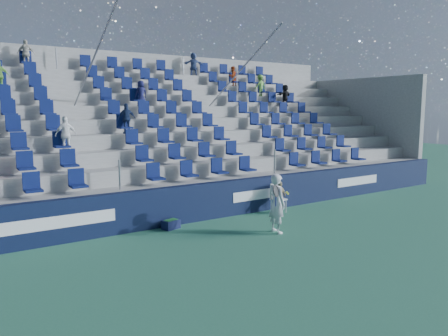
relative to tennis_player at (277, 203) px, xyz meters
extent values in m
plane|color=#327557|center=(-0.63, -0.69, -0.87)|extent=(70.00, 70.00, 0.00)
cube|color=#0E1734|center=(-0.63, 2.46, -0.27)|extent=(24.00, 0.30, 1.20)
cube|color=white|center=(-5.63, 2.30, -0.25)|extent=(3.20, 0.02, 0.34)
cube|color=white|center=(0.87, 2.30, -0.25)|extent=(1.60, 0.02, 0.34)
cube|color=white|center=(6.37, 2.30, -0.25)|extent=(2.40, 0.02, 0.34)
cube|color=#A8A9A3|center=(-0.63, 3.04, -0.27)|extent=(24.00, 0.85, 1.20)
cube|color=#A8A9A3|center=(-0.63, 3.89, -0.02)|extent=(24.00, 0.85, 1.70)
cube|color=#A8A9A3|center=(-0.63, 4.74, 0.23)|extent=(24.00, 0.85, 2.20)
cube|color=#A8A9A3|center=(-0.63, 5.59, 0.48)|extent=(24.00, 0.85, 2.70)
cube|color=#A8A9A3|center=(-0.63, 6.44, 0.73)|extent=(24.00, 0.85, 3.20)
cube|color=#A8A9A3|center=(-0.63, 7.29, 0.98)|extent=(24.00, 0.85, 3.70)
cube|color=#A8A9A3|center=(-0.63, 8.14, 1.23)|extent=(24.00, 0.85, 4.20)
cube|color=#A8A9A3|center=(-0.63, 8.99, 1.48)|extent=(24.00, 0.85, 4.70)
cube|color=#A8A9A3|center=(-0.63, 9.84, 1.73)|extent=(24.00, 0.85, 5.20)
cube|color=#A8A9A3|center=(-0.63, 10.51, 2.23)|extent=(24.00, 0.50, 6.20)
cube|color=#A8A9A3|center=(11.22, 6.44, 1.73)|extent=(0.30, 7.65, 5.20)
cube|color=#0C184C|center=(-0.63, 3.04, 0.68)|extent=(16.05, 0.50, 0.70)
cube|color=#0C184C|center=(-0.63, 3.89, 1.18)|extent=(16.05, 0.50, 0.70)
cube|color=#0C184C|center=(-0.63, 4.74, 1.68)|extent=(16.05, 0.50, 0.70)
cube|color=#0C184C|center=(-0.63, 5.59, 2.18)|extent=(16.05, 0.50, 0.70)
cube|color=#0C184C|center=(-0.63, 6.44, 2.68)|extent=(16.05, 0.50, 0.70)
cube|color=#0C184C|center=(-0.63, 7.29, 3.18)|extent=(16.05, 0.50, 0.70)
cube|color=#0C184C|center=(-0.63, 8.14, 3.68)|extent=(16.05, 0.50, 0.70)
cube|color=#0C184C|center=(-0.63, 8.99, 4.18)|extent=(16.05, 0.50, 0.70)
cube|color=#0C184C|center=(-0.63, 9.84, 4.68)|extent=(16.05, 0.50, 0.70)
cylinder|color=gray|center=(-3.63, 6.44, 3.48)|extent=(0.06, 7.68, 4.55)
cylinder|color=gray|center=(2.37, 6.44, 3.48)|extent=(0.06, 7.68, 4.55)
imported|color=#6CB247|center=(5.73, 8.09, 3.87)|extent=(0.74, 0.49, 1.08)
imported|color=#3C5185|center=(2.85, 9.79, 4.89)|extent=(1.10, 0.62, 1.13)
imported|color=#C54717|center=(4.62, 8.94, 4.33)|extent=(0.57, 0.49, 1.00)
imported|color=#B7B3A5|center=(-4.83, 9.79, 4.89)|extent=(0.70, 0.39, 1.12)
imported|color=white|center=(-4.69, 4.69, 1.91)|extent=(0.72, 0.37, 1.17)
imported|color=black|center=(6.65, 7.24, 3.37)|extent=(1.05, 0.53, 1.08)
imported|color=#171945|center=(-1.05, 7.24, 3.34)|extent=(0.51, 0.34, 1.02)
imported|color=navy|center=(-2.34, 5.54, 2.37)|extent=(0.66, 0.35, 1.08)
imported|color=silver|center=(0.00, 0.00, 0.00)|extent=(0.46, 0.66, 1.74)
cylinder|color=navy|center=(-0.25, -0.25, 0.13)|extent=(0.03, 0.03, 0.28)
torus|color=black|center=(-0.25, -0.25, 0.43)|extent=(0.30, 0.17, 0.28)
plane|color=#262626|center=(-0.25, -0.25, 0.43)|extent=(0.30, 0.16, 0.29)
sphere|color=gold|center=(0.25, -0.20, 0.29)|extent=(0.07, 0.07, 0.07)
sphere|color=gold|center=(0.25, -0.14, 0.32)|extent=(0.07, 0.07, 0.07)
cube|color=white|center=(1.69, 1.86, -0.41)|extent=(0.50, 0.50, 0.04)
cube|color=white|center=(1.69, 2.07, -0.13)|extent=(0.45, 0.10, 0.55)
cylinder|color=white|center=(1.51, 1.68, -0.65)|extent=(0.03, 0.03, 0.44)
cylinder|color=white|center=(1.87, 1.68, -0.65)|extent=(0.03, 0.03, 0.44)
cylinder|color=white|center=(1.51, 2.04, -0.65)|extent=(0.03, 0.03, 0.44)
cylinder|color=white|center=(1.87, 2.04, -0.65)|extent=(0.03, 0.03, 0.44)
imported|color=tan|center=(1.69, 1.81, -0.31)|extent=(0.71, 0.43, 1.12)
cube|color=#0F1539|center=(-2.39, 2.06, -0.74)|extent=(0.57, 0.45, 0.27)
cube|color=#1E662D|center=(-2.39, 2.06, -0.67)|extent=(0.46, 0.34, 0.16)
camera|label=1|loc=(-8.15, -9.48, 2.74)|focal=35.00mm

